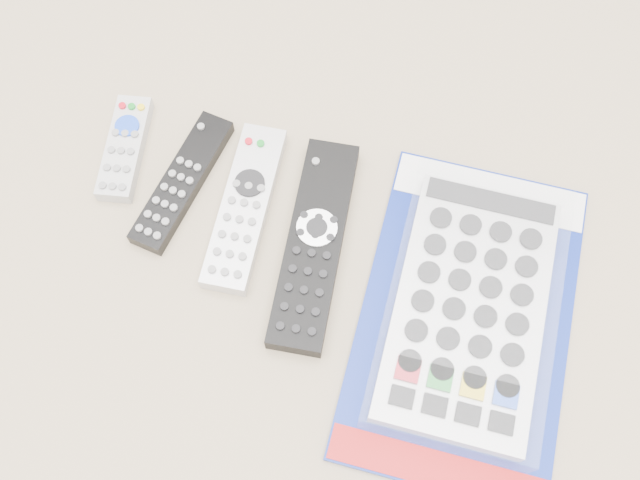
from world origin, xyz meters
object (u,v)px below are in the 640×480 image
(remote_small_grey, at_px, (125,148))
(remote_large_black, at_px, (314,244))
(jumbo_remote_packaged, at_px, (470,307))
(remote_slim_black, at_px, (182,182))
(remote_silver_dvd, at_px, (245,207))

(remote_small_grey, height_order, remote_large_black, remote_large_black)
(remote_small_grey, bearing_deg, jumbo_remote_packaged, -21.85)
(remote_small_grey, relative_size, remote_slim_black, 0.76)
(remote_slim_black, height_order, remote_large_black, remote_large_black)
(remote_small_grey, height_order, jumbo_remote_packaged, jumbo_remote_packaged)
(remote_silver_dvd, bearing_deg, remote_large_black, -18.49)
(remote_large_black, height_order, jumbo_remote_packaged, jumbo_remote_packaged)
(remote_silver_dvd, bearing_deg, jumbo_remote_packaged, -15.09)
(jumbo_remote_packaged, bearing_deg, remote_large_black, 169.77)
(remote_large_black, bearing_deg, remote_small_grey, 161.50)
(remote_silver_dvd, xyz_separation_m, remote_large_black, (0.09, -0.02, 0.00))
(remote_large_black, distance_m, jumbo_remote_packaged, 0.18)
(remote_silver_dvd, bearing_deg, remote_small_grey, 163.36)
(remote_slim_black, distance_m, jumbo_remote_packaged, 0.35)
(remote_small_grey, xyz_separation_m, remote_large_black, (0.25, -0.06, 0.00))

